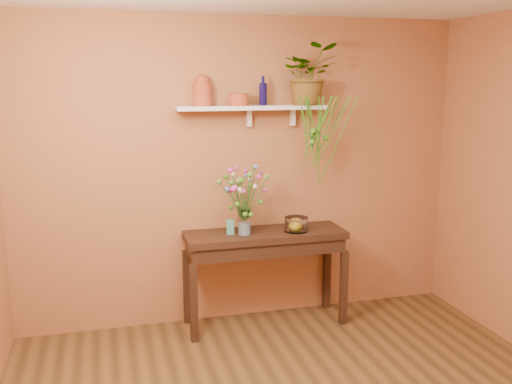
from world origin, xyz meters
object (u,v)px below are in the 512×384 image
glass_bowl (296,225)px  bouquet (243,187)px  spider_plant (309,74)px  sideboard (265,245)px  blue_bottle (263,93)px  terracotta_jug (202,91)px  glass_vase (244,223)px

glass_bowl → bouquet: bearing=179.4°
glass_bowl → spider_plant: bearing=45.1°
sideboard → bouquet: 0.58m
sideboard → blue_bottle: (0.01, 0.12, 1.31)m
bouquet → sideboard: bearing=14.5°
terracotta_jug → bouquet: 0.87m
sideboard → bouquet: bearing=-165.5°
terracotta_jug → glass_bowl: 1.40m
spider_plant → blue_bottle: bearing=175.7°
blue_bottle → glass_vase: size_ratio=1.08×
blue_bottle → spider_plant: bearing=-4.3°
sideboard → bouquet: (-0.21, -0.05, 0.54)m
spider_plant → glass_vase: spider_plant is taller
terracotta_jug → glass_bowl: terracotta_jug is taller
terracotta_jug → sideboard: bearing=-14.7°
bouquet → terracotta_jug: bearing=148.1°
glass_vase → bouquet: size_ratio=0.46×
sideboard → glass_vase: size_ratio=6.16×
sideboard → glass_vase: (-0.20, -0.04, 0.22)m
bouquet → glass_bowl: size_ratio=2.41×
blue_bottle → glass_vase: (-0.21, -0.16, -1.09)m
terracotta_jug → blue_bottle: terracotta_jug is taller
terracotta_jug → spider_plant: 0.94m
terracotta_jug → bouquet: terracotta_jug is taller
terracotta_jug → blue_bottle: 0.52m
sideboard → spider_plant: spider_plant is taller
terracotta_jug → blue_bottle: size_ratio=1.06×
sideboard → glass_vase: bearing=-167.8°
spider_plant → glass_bowl: spider_plant is taller
spider_plant → glass_bowl: size_ratio=2.53×
terracotta_jug → spider_plant: size_ratio=0.50×
bouquet → glass_bowl: (0.48, -0.00, -0.36)m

